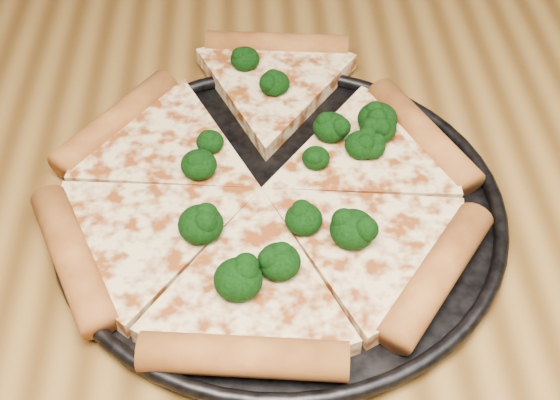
{
  "coord_description": "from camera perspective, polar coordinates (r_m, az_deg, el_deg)",
  "views": [
    {
      "loc": [
        -0.05,
        -0.28,
        1.18
      ],
      "look_at": [
        -0.04,
        0.12,
        0.77
      ],
      "focal_mm": 48.86,
      "sensor_mm": 36.0,
      "label": 1
    }
  ],
  "objects": [
    {
      "name": "broccoli_florets",
      "position": [
        0.58,
        1.39,
        2.17
      ],
      "size": [
        0.17,
        0.28,
        0.02
      ],
      "color": "black",
      "rests_on": "pizza"
    },
    {
      "name": "pizza",
      "position": [
        0.59,
        -1.35,
        1.23
      ],
      "size": [
        0.35,
        0.38,
        0.03
      ],
      "rotation": [
        0.0,
        0.0,
        -0.1
      ],
      "color": "beige",
      "rests_on": "pizza_pan"
    },
    {
      "name": "pizza_pan",
      "position": [
        0.58,
        -0.0,
        -0.57
      ],
      "size": [
        0.34,
        0.34,
        0.02
      ],
      "color": "black",
      "rests_on": "dining_table"
    }
  ]
}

